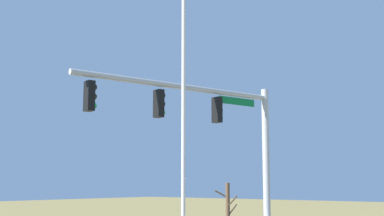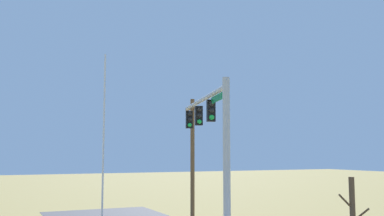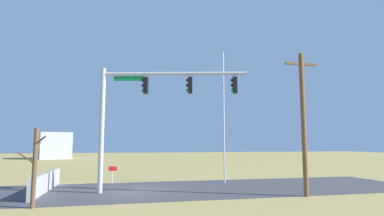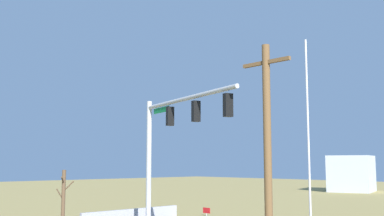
# 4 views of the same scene
# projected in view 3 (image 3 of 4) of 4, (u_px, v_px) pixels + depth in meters

# --- Properties ---
(ground_plane) EXTENTS (160.00, 160.00, 0.00)m
(ground_plane) POSITION_uv_depth(u_px,v_px,m) (137.00, 191.00, 18.34)
(ground_plane) COLOR #9E894C
(road_surface) EXTENTS (28.00, 8.00, 0.01)m
(road_surface) POSITION_uv_depth(u_px,v_px,m) (202.00, 188.00, 19.23)
(road_surface) COLOR #3D3D42
(road_surface) RESTS_ON ground_plane
(sidewalk_corner) EXTENTS (6.00, 6.00, 0.01)m
(sidewalk_corner) POSITION_uv_depth(u_px,v_px,m) (81.00, 194.00, 17.24)
(sidewalk_corner) COLOR #B7B5AD
(sidewalk_corner) RESTS_ON ground_plane
(retaining_fence) EXTENTS (0.20, 7.06, 1.07)m
(retaining_fence) POSITION_uv_depth(u_px,v_px,m) (46.00, 182.00, 18.03)
(retaining_fence) COLOR #A8A8AD
(retaining_fence) RESTS_ON ground_plane
(signal_mast) EXTENTS (8.32, 2.31, 7.22)m
(signal_mast) POSITION_uv_depth(u_px,v_px,m) (146.00, 102.00, 18.00)
(signal_mast) COLOR #B2B5BA
(signal_mast) RESTS_ON ground_plane
(flagpole) EXTENTS (0.10, 0.10, 9.60)m
(flagpole) POSITION_uv_depth(u_px,v_px,m) (224.00, 116.00, 22.44)
(flagpole) COLOR silver
(flagpole) RESTS_ON ground_plane
(utility_pole) EXTENTS (1.90, 0.26, 7.77)m
(utility_pole) POSITION_uv_depth(u_px,v_px,m) (303.00, 120.00, 16.79)
(utility_pole) COLOR brown
(utility_pole) RESTS_ON ground_plane
(bare_tree) EXTENTS (1.27, 1.02, 3.47)m
(bare_tree) POSITION_uv_depth(u_px,v_px,m) (35.00, 166.00, 13.55)
(bare_tree) COLOR brown
(bare_tree) RESTS_ON ground_plane
(open_sign) EXTENTS (0.56, 0.04, 1.22)m
(open_sign) POSITION_uv_depth(u_px,v_px,m) (113.00, 171.00, 21.46)
(open_sign) COLOR silver
(open_sign) RESTS_ON ground_plane
(distant_building) EXTENTS (7.03, 7.84, 4.85)m
(distant_building) POSITION_uv_depth(u_px,v_px,m) (55.00, 146.00, 57.93)
(distant_building) COLOR silver
(distant_building) RESTS_ON ground_plane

